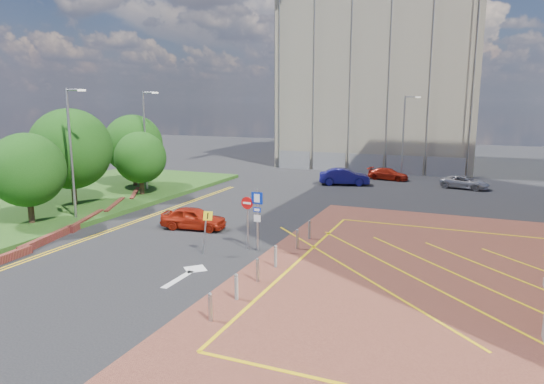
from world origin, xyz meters
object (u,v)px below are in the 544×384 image
Objects in this scene: car_silver_back at (465,182)px; car_red_back at (388,174)px; tree_b at (71,149)px; tree_c at (140,157)px; warning_sign at (206,227)px; lamp_back at (404,134)px; lamp_left_near at (72,148)px; lamp_left_far at (146,136)px; tree_d at (133,144)px; car_blue_back at (344,177)px; car_red_left at (194,218)px; sign_cluster at (254,213)px; tree_a at (27,170)px.

car_red_back is at bearing 84.55° from car_silver_back.
tree_b reaches higher than tree_c.
lamp_back is at bearing 78.78° from warning_sign.
lamp_left_far is at bearing 101.31° from lamp_left_near.
lamp_left_near reaches higher than tree_d.
tree_d reaches higher than car_silver_back.
lamp_left_far is 1.78× the size of car_blue_back.
car_red_back is at bearing -122.82° from lamp_back.
lamp_left_near is at bearing 92.84° from car_red_left.
sign_cluster is 20.97m from car_blue_back.
sign_cluster is at bearing -33.16° from tree_c.
lamp_left_far reaches higher than car_blue_back.
lamp_left_near is 29.06m from car_red_back.
car_silver_back is at bearing 26.30° from lamp_left_far.
tree_a is 0.68× the size of lamp_left_far.
sign_cluster is 25.01m from car_silver_back.
car_red_back is (17.40, 14.30, -4.10)m from lamp_left_far.
car_silver_back is at bearing -34.28° from lamp_back.
car_red_back reaches higher than car_silver_back.
tree_c is at bearing 68.20° from tree_b.
tree_c is 2.65m from lamp_left_far.
car_red_left is at bearing -109.82° from lamp_back.
lamp_left_far is 18.58m from sign_cluster.
lamp_back is 8.30m from car_blue_back.
car_red_left is at bearing -41.58° from lamp_left_far.
lamp_back is (18.50, 16.00, -0.30)m from lamp_left_far.
tree_b is 8.07m from tree_d.
tree_d is 2.70× the size of warning_sign.
lamp_left_far reaches higher than car_red_left.
lamp_left_far reaches higher than car_red_back.
lamp_left_far is at bearing 135.61° from warning_sign.
tree_d is 1.58× the size of car_red_back.
car_blue_back is at bearing 114.45° from car_silver_back.
car_blue_back is at bearing -125.38° from lamp_back.
tree_c is at bearing 133.62° from car_silver_back.
lamp_left_near is at bearing 131.85° from car_blue_back.
tree_a is at bearing -92.86° from tree_c.
sign_cluster is (14.30, 0.98, -1.55)m from tree_a.
car_red_left is 25.29m from car_silver_back.
car_red_left is at bearing 128.51° from warning_sign.
car_red_left reaches higher than car_silver_back.
tree_a is at bearing -87.99° from lamp_left_far.
tree_c is 16.02m from warning_sign.
car_silver_back is (23.41, 14.02, -2.64)m from tree_c.
tree_d is 1.35× the size of car_blue_back.
tree_b is 3.00× the size of warning_sign.
warning_sign is at bearing -42.29° from tree_d.
lamp_left_near is 2.08× the size of car_red_back.
tree_d is 15.47m from car_red_left.
lamp_back is 1.78× the size of car_blue_back.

